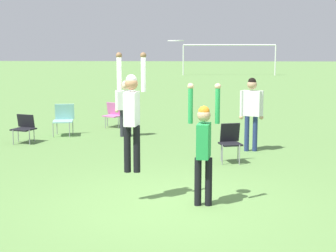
% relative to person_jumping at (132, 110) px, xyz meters
% --- Properties ---
extents(ground_plane, '(120.00, 120.00, 0.00)m').
position_rel_person_jumping_xyz_m(ground_plane, '(0.63, -0.12, -1.61)').
color(ground_plane, '#608C47').
extents(person_jumping, '(0.51, 0.39, 2.06)m').
position_rel_person_jumping_xyz_m(person_jumping, '(0.00, 0.00, 0.00)').
color(person_jumping, black).
rests_on(person_jumping, ground_plane).
extents(person_defending, '(0.55, 0.43, 2.08)m').
position_rel_person_jumping_xyz_m(person_defending, '(1.22, -0.20, -0.51)').
color(person_defending, black).
rests_on(person_defending, ground_plane).
extents(frisbee, '(0.27, 0.27, 0.02)m').
position_rel_person_jumping_xyz_m(frisbee, '(0.76, -0.28, 1.17)').
color(frisbee, white).
extents(camping_chair_1, '(0.56, 0.60, 0.89)m').
position_rel_person_jumping_xyz_m(camping_chair_1, '(1.92, 3.20, -1.08)').
color(camping_chair_1, gray).
rests_on(camping_chair_1, ground_plane).
extents(camping_chair_2, '(0.66, 0.71, 0.76)m').
position_rel_person_jumping_xyz_m(camping_chair_2, '(-3.48, 5.42, -1.16)').
color(camping_chair_2, gray).
rests_on(camping_chair_2, ground_plane).
extents(camping_chair_4, '(0.64, 0.68, 0.91)m').
position_rel_person_jumping_xyz_m(camping_chair_4, '(-2.68, 6.64, -1.08)').
color(camping_chair_4, gray).
rests_on(camping_chair_4, ground_plane).
extents(camping_chair_5, '(0.66, 0.71, 0.77)m').
position_rel_person_jumping_xyz_m(camping_chair_5, '(-1.45, 8.23, -1.16)').
color(camping_chair_5, gray).
rests_on(camping_chair_5, ground_plane).
extents(person_spectator_near, '(0.61, 0.29, 1.62)m').
position_rel_person_jumping_xyz_m(person_spectator_near, '(-0.85, 6.47, -0.64)').
color(person_spectator_near, '#2D2D38').
rests_on(person_spectator_near, ground_plane).
extents(person_spectator_far, '(0.61, 0.36, 1.84)m').
position_rel_person_jumping_xyz_m(person_spectator_far, '(2.53, 4.50, -0.48)').
color(person_spectator_far, navy).
rests_on(person_spectator_far, ground_plane).
extents(soccer_goal, '(7.10, 0.10, 2.35)m').
position_rel_person_jumping_xyz_m(soccer_goal, '(4.03, 33.72, 0.24)').
color(soccer_goal, white).
rests_on(soccer_goal, ground_plane).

